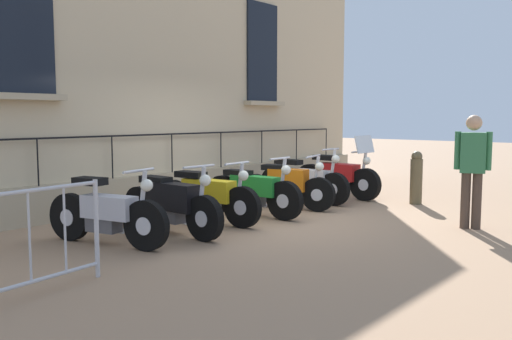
# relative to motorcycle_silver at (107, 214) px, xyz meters

# --- Properties ---
(ground_plane) EXTENTS (60.00, 60.00, 0.00)m
(ground_plane) POSITION_rel_motorcycle_silver_xyz_m (0.40, 2.87, -0.42)
(ground_plane) COLOR #9E7A5B
(building_facade) EXTENTS (0.82, 13.10, 6.24)m
(building_facade) POSITION_rel_motorcycle_silver_xyz_m (-2.42, 2.87, 2.61)
(building_facade) COLOR #C6B28E
(building_facade) RESTS_ON ground_plane
(motorcycle_silver) EXTENTS (1.93, 0.72, 1.04)m
(motorcycle_silver) POSITION_rel_motorcycle_silver_xyz_m (0.00, 0.00, 0.00)
(motorcycle_silver) COLOR black
(motorcycle_silver) RESTS_ON ground_plane
(motorcycle_black) EXTENTS (2.06, 0.57, 1.04)m
(motorcycle_black) POSITION_rel_motorcycle_silver_xyz_m (0.11, 1.01, 0.02)
(motorcycle_black) COLOR black
(motorcycle_black) RESTS_ON ground_plane
(motorcycle_yellow) EXTENTS (2.08, 0.59, 1.01)m
(motorcycle_yellow) POSITION_rel_motorcycle_silver_xyz_m (-0.09, 1.93, 0.01)
(motorcycle_yellow) COLOR black
(motorcycle_yellow) RESTS_ON ground_plane
(motorcycle_green) EXTENTS (2.01, 0.55, 1.04)m
(motorcycle_green) POSITION_rel_motorcycle_silver_xyz_m (0.08, 2.87, -0.00)
(motorcycle_green) COLOR black
(motorcycle_green) RESTS_ON ground_plane
(motorcycle_orange) EXTENTS (1.86, 0.75, 1.01)m
(motorcycle_orange) POSITION_rel_motorcycle_silver_xyz_m (0.10, 3.80, 0.00)
(motorcycle_orange) COLOR black
(motorcycle_orange) RESTS_ON ground_plane
(motorcycle_white) EXTENTS (2.16, 0.55, 1.10)m
(motorcycle_white) POSITION_rel_motorcycle_silver_xyz_m (-0.18, 4.71, -0.01)
(motorcycle_white) COLOR black
(motorcycle_white) RESTS_ON ground_plane
(motorcycle_red) EXTENTS (2.08, 0.72, 1.32)m
(motorcycle_red) POSITION_rel_motorcycle_silver_xyz_m (0.05, 5.65, 0.02)
(motorcycle_red) COLOR black
(motorcycle_red) RESTS_ON ground_plane
(crowd_barrier) EXTENTS (0.28, 2.00, 1.05)m
(crowd_barrier) POSITION_rel_motorcycle_silver_xyz_m (1.24, -1.87, 0.15)
(crowd_barrier) COLOR #B7B7BF
(crowd_barrier) RESTS_ON ground_plane
(bollard) EXTENTS (0.23, 0.23, 1.04)m
(bollard) POSITION_rel_motorcycle_silver_xyz_m (1.68, 5.89, 0.10)
(bollard) COLOR brown
(bollard) RESTS_ON ground_plane
(pedestrian_standing) EXTENTS (0.50, 0.33, 1.73)m
(pedestrian_standing) POSITION_rel_motorcycle_silver_xyz_m (3.30, 4.22, 0.56)
(pedestrian_standing) COLOR #47382D
(pedestrian_standing) RESTS_ON ground_plane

